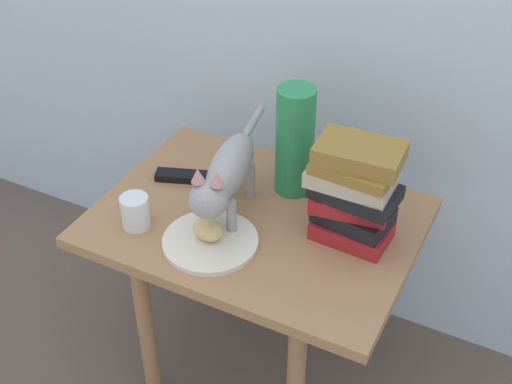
# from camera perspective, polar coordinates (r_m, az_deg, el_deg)

# --- Properties ---
(ground_plane) EXTENTS (6.00, 6.00, 0.00)m
(ground_plane) POSITION_cam_1_polar(r_m,az_deg,el_deg) (2.12, 0.00, -14.37)
(ground_plane) COLOR brown
(side_table) EXTENTS (0.79, 0.58, 0.58)m
(side_table) POSITION_cam_1_polar(r_m,az_deg,el_deg) (1.76, 0.00, -4.25)
(side_table) COLOR #9E724C
(side_table) RESTS_ON ground
(plate) EXTENTS (0.23, 0.23, 0.01)m
(plate) POSITION_cam_1_polar(r_m,az_deg,el_deg) (1.63, -3.82, -4.14)
(plate) COLOR silver
(plate) RESTS_ON side_table
(bread_roll) EXTENTS (0.09, 0.08, 0.05)m
(bread_roll) POSITION_cam_1_polar(r_m,az_deg,el_deg) (1.62, -4.03, -3.12)
(bread_roll) COLOR #E0BC7A
(bread_roll) RESTS_ON plate
(cat) EXTENTS (0.14, 0.47, 0.23)m
(cat) POSITION_cam_1_polar(r_m,az_deg,el_deg) (1.63, -2.53, 1.45)
(cat) COLOR #99999E
(cat) RESTS_ON side_table
(book_stack) EXTENTS (0.21, 0.15, 0.26)m
(book_stack) POSITION_cam_1_polar(r_m,az_deg,el_deg) (1.59, 8.17, 0.03)
(book_stack) COLOR maroon
(book_stack) RESTS_ON side_table
(green_vase) EXTENTS (0.10, 0.10, 0.29)m
(green_vase) POSITION_cam_1_polar(r_m,az_deg,el_deg) (1.73, 3.25, 4.26)
(green_vase) COLOR #288C51
(green_vase) RESTS_ON side_table
(candle_jar) EXTENTS (0.07, 0.07, 0.08)m
(candle_jar) POSITION_cam_1_polar(r_m,az_deg,el_deg) (1.69, -10.00, -1.76)
(candle_jar) COLOR silver
(candle_jar) RESTS_ON side_table
(tv_remote) EXTENTS (0.16, 0.09, 0.02)m
(tv_remote) POSITION_cam_1_polar(r_m,az_deg,el_deg) (1.84, -6.05, 1.32)
(tv_remote) COLOR black
(tv_remote) RESTS_ON side_table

